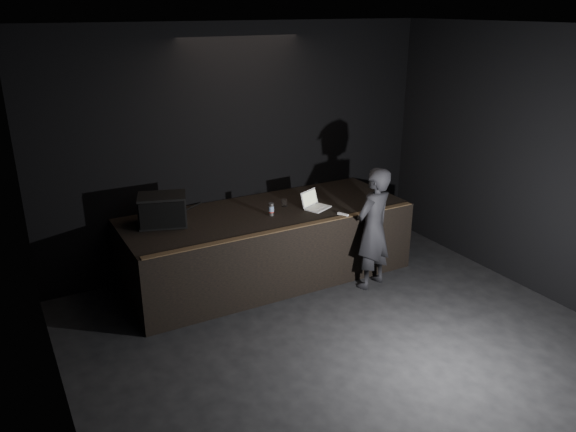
% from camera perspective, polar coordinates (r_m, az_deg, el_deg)
% --- Properties ---
extents(ground, '(7.00, 7.00, 0.00)m').
position_cam_1_polar(ground, '(6.26, 9.78, -15.88)').
color(ground, black).
rests_on(ground, ground).
extents(room_walls, '(6.10, 7.10, 3.52)m').
position_cam_1_polar(room_walls, '(5.32, 11.09, 1.94)').
color(room_walls, black).
rests_on(room_walls, ground).
extents(stage_riser, '(4.00, 1.50, 1.00)m').
position_cam_1_polar(stage_riser, '(8.01, -2.13, -2.87)').
color(stage_riser, black).
rests_on(stage_riser, ground).
extents(riser_lip, '(3.92, 0.10, 0.01)m').
position_cam_1_polar(riser_lip, '(7.23, 0.36, -1.17)').
color(riser_lip, brown).
rests_on(riser_lip, stage_riser).
extents(stage_monitor, '(0.71, 0.61, 0.40)m').
position_cam_1_polar(stage_monitor, '(7.45, -12.62, 0.60)').
color(stage_monitor, black).
rests_on(stage_monitor, stage_riser).
extents(cable, '(0.84, 0.53, 0.02)m').
position_cam_1_polar(cable, '(7.87, -10.95, 0.33)').
color(cable, black).
rests_on(cable, stage_riser).
extents(laptop, '(0.44, 0.42, 0.24)m').
position_cam_1_polar(laptop, '(7.95, 2.67, 1.28)').
color(laptop, silver).
rests_on(laptop, stage_riser).
extents(beer_can, '(0.07, 0.07, 0.18)m').
position_cam_1_polar(beer_can, '(7.64, -1.71, 0.69)').
color(beer_can, silver).
rests_on(beer_can, stage_riser).
extents(plastic_cup, '(0.08, 0.08, 0.11)m').
position_cam_1_polar(plastic_cup, '(8.00, -0.38, 1.36)').
color(plastic_cup, white).
rests_on(plastic_cup, stage_riser).
extents(wii_remote, '(0.10, 0.16, 0.03)m').
position_cam_1_polar(wii_remote, '(7.69, 5.61, 0.16)').
color(wii_remote, white).
rests_on(wii_remote, stage_riser).
extents(person, '(0.71, 0.57, 1.71)m').
position_cam_1_polar(person, '(7.69, 8.64, -1.26)').
color(person, black).
rests_on(person, ground).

